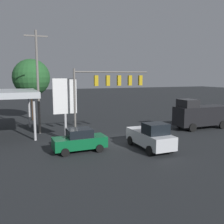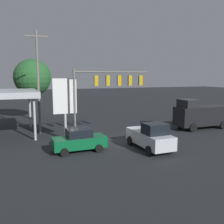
{
  "view_description": "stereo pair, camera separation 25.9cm",
  "coord_description": "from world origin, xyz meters",
  "px_view_note": "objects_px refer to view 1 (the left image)",
  "views": [
    {
      "loc": [
        9.57,
        21.29,
        6.25
      ],
      "look_at": [
        0.0,
        -2.0,
        2.62
      ],
      "focal_mm": 40.0,
      "sensor_mm": 36.0,
      "label": 1
    },
    {
      "loc": [
        9.33,
        21.38,
        6.25
      ],
      "look_at": [
        0.0,
        -2.0,
        2.62
      ],
      "focal_mm": 40.0,
      "sensor_mm": 36.0,
      "label": 2
    }
  ],
  "objects_px": {
    "price_sign": "(65,98)",
    "sedan_far": "(80,140)",
    "street_tree": "(31,78)",
    "delivery_truck": "(200,115)",
    "utility_pole": "(38,80)",
    "pickup_parked": "(151,137)",
    "fire_hydrant": "(87,143)",
    "traffic_signal_assembly": "(107,86)"
  },
  "relations": [
    {
      "from": "price_sign",
      "to": "pickup_parked",
      "type": "bearing_deg",
      "value": 137.51
    },
    {
      "from": "price_sign",
      "to": "fire_hydrant",
      "type": "height_order",
      "value": "price_sign"
    },
    {
      "from": "price_sign",
      "to": "street_tree",
      "type": "bearing_deg",
      "value": -81.8
    },
    {
      "from": "sedan_far",
      "to": "delivery_truck",
      "type": "bearing_deg",
      "value": -168.07
    },
    {
      "from": "traffic_signal_assembly",
      "to": "street_tree",
      "type": "height_order",
      "value": "street_tree"
    },
    {
      "from": "price_sign",
      "to": "street_tree",
      "type": "relative_size",
      "value": 0.7
    },
    {
      "from": "delivery_truck",
      "to": "pickup_parked",
      "type": "height_order",
      "value": "delivery_truck"
    },
    {
      "from": "traffic_signal_assembly",
      "to": "pickup_parked",
      "type": "relative_size",
      "value": 1.48
    },
    {
      "from": "sedan_far",
      "to": "street_tree",
      "type": "bearing_deg",
      "value": -82.99
    },
    {
      "from": "price_sign",
      "to": "delivery_truck",
      "type": "height_order",
      "value": "price_sign"
    },
    {
      "from": "traffic_signal_assembly",
      "to": "street_tree",
      "type": "distance_m",
      "value": 15.45
    },
    {
      "from": "sedan_far",
      "to": "fire_hydrant",
      "type": "distance_m",
      "value": 1.21
    },
    {
      "from": "fire_hydrant",
      "to": "sedan_far",
      "type": "bearing_deg",
      "value": 38.4
    },
    {
      "from": "delivery_truck",
      "to": "sedan_far",
      "type": "relative_size",
      "value": 1.55
    },
    {
      "from": "delivery_truck",
      "to": "price_sign",
      "type": "bearing_deg",
      "value": -0.87
    },
    {
      "from": "sedan_far",
      "to": "street_tree",
      "type": "xyz_separation_m",
      "value": [
        2.25,
        -17.09,
        5.1
      ]
    },
    {
      "from": "utility_pole",
      "to": "fire_hydrant",
      "type": "bearing_deg",
      "value": 113.08
    },
    {
      "from": "street_tree",
      "to": "fire_hydrant",
      "type": "bearing_deg",
      "value": 100.74
    },
    {
      "from": "street_tree",
      "to": "price_sign",
      "type": "bearing_deg",
      "value": 98.2
    },
    {
      "from": "utility_pole",
      "to": "sedan_far",
      "type": "xyz_separation_m",
      "value": [
        -2.33,
        8.17,
        -4.85
      ]
    },
    {
      "from": "traffic_signal_assembly",
      "to": "delivery_truck",
      "type": "bearing_deg",
      "value": -176.81
    },
    {
      "from": "utility_pole",
      "to": "pickup_parked",
      "type": "bearing_deg",
      "value": 129.39
    },
    {
      "from": "sedan_far",
      "to": "utility_pole",
      "type": "bearing_deg",
      "value": -74.58
    },
    {
      "from": "utility_pole",
      "to": "sedan_far",
      "type": "distance_m",
      "value": 9.78
    },
    {
      "from": "price_sign",
      "to": "sedan_far",
      "type": "relative_size",
      "value": 1.37
    },
    {
      "from": "street_tree",
      "to": "fire_hydrant",
      "type": "xyz_separation_m",
      "value": [
        -3.11,
        16.41,
        -5.61
      ]
    },
    {
      "from": "pickup_parked",
      "to": "fire_hydrant",
      "type": "xyz_separation_m",
      "value": [
        4.94,
        -2.42,
        -0.67
      ]
    },
    {
      "from": "delivery_truck",
      "to": "fire_hydrant",
      "type": "height_order",
      "value": "delivery_truck"
    },
    {
      "from": "traffic_signal_assembly",
      "to": "fire_hydrant",
      "type": "height_order",
      "value": "traffic_signal_assembly"
    },
    {
      "from": "utility_pole",
      "to": "fire_hydrant",
      "type": "height_order",
      "value": "utility_pole"
    },
    {
      "from": "delivery_truck",
      "to": "traffic_signal_assembly",
      "type": "bearing_deg",
      "value": 3.84
    },
    {
      "from": "sedan_far",
      "to": "street_tree",
      "type": "height_order",
      "value": "street_tree"
    },
    {
      "from": "traffic_signal_assembly",
      "to": "pickup_parked",
      "type": "height_order",
      "value": "traffic_signal_assembly"
    },
    {
      "from": "price_sign",
      "to": "pickup_parked",
      "type": "xyz_separation_m",
      "value": [
        -6.15,
        5.64,
        -3.04
      ]
    },
    {
      "from": "delivery_truck",
      "to": "pickup_parked",
      "type": "distance_m",
      "value": 11.28
    },
    {
      "from": "delivery_truck",
      "to": "pickup_parked",
      "type": "relative_size",
      "value": 1.31
    },
    {
      "from": "delivery_truck",
      "to": "utility_pole",
      "type": "bearing_deg",
      "value": -13.87
    },
    {
      "from": "sedan_far",
      "to": "price_sign",
      "type": "bearing_deg",
      "value": -85.37
    },
    {
      "from": "price_sign",
      "to": "street_tree",
      "type": "height_order",
      "value": "street_tree"
    },
    {
      "from": "price_sign",
      "to": "fire_hydrant",
      "type": "relative_size",
      "value": 6.86
    },
    {
      "from": "delivery_truck",
      "to": "street_tree",
      "type": "height_order",
      "value": "street_tree"
    },
    {
      "from": "traffic_signal_assembly",
      "to": "fire_hydrant",
      "type": "bearing_deg",
      "value": 37.96
    }
  ]
}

